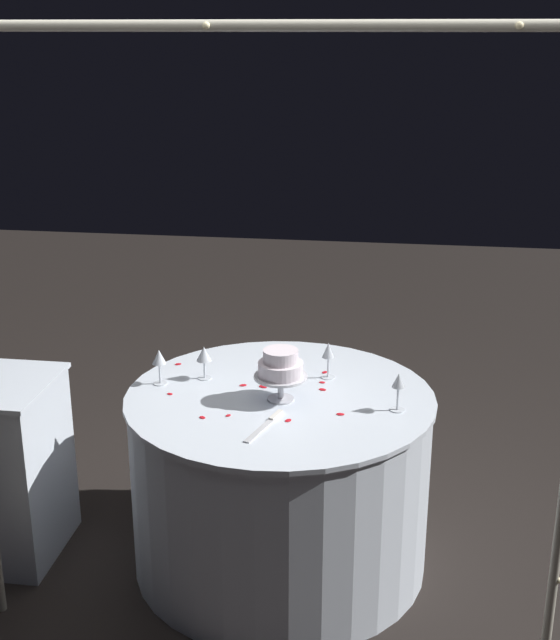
{
  "coord_description": "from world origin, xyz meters",
  "views": [
    {
      "loc": [
        -0.47,
        3.22,
        2.24
      ],
      "look_at": [
        0.0,
        0.0,
        1.12
      ],
      "focal_mm": 47.93,
      "sensor_mm": 36.0,
      "label": 1
    }
  ],
  "objects_px": {
    "wine_glass_0": "(204,355)",
    "tiered_cake": "(281,367)",
    "wine_glass_1": "(159,359)",
    "cake_knife": "(266,424)",
    "main_table": "(280,479)",
    "wine_glass_3": "(398,383)",
    "wine_glass_2": "(328,352)",
    "decorative_arch": "(257,268)"
  },
  "relations": [
    {
      "from": "wine_glass_2",
      "to": "cake_knife",
      "type": "distance_m",
      "value": 0.55
    },
    {
      "from": "tiered_cake",
      "to": "wine_glass_1",
      "type": "relative_size",
      "value": 1.41
    },
    {
      "from": "decorative_arch",
      "to": "tiered_cake",
      "type": "bearing_deg",
      "value": -91.29
    },
    {
      "from": "wine_glass_2",
      "to": "wine_glass_3",
      "type": "bearing_deg",
      "value": 135.94
    },
    {
      "from": "wine_glass_0",
      "to": "tiered_cake",
      "type": "bearing_deg",
      "value": 153.99
    },
    {
      "from": "main_table",
      "to": "wine_glass_2",
      "type": "relative_size",
      "value": 7.99
    },
    {
      "from": "wine_glass_0",
      "to": "wine_glass_3",
      "type": "distance_m",
      "value": 0.86
    },
    {
      "from": "main_table",
      "to": "wine_glass_1",
      "type": "distance_m",
      "value": 0.74
    },
    {
      "from": "main_table",
      "to": "wine_glass_3",
      "type": "height_order",
      "value": "wine_glass_3"
    },
    {
      "from": "main_table",
      "to": "cake_knife",
      "type": "relative_size",
      "value": 4.49
    },
    {
      "from": "decorative_arch",
      "to": "cake_knife",
      "type": "height_order",
      "value": "decorative_arch"
    },
    {
      "from": "main_table",
      "to": "tiered_cake",
      "type": "xyz_separation_m",
      "value": [
        -0.01,
        0.05,
        0.54
      ]
    },
    {
      "from": "decorative_arch",
      "to": "tiered_cake",
      "type": "height_order",
      "value": "decorative_arch"
    },
    {
      "from": "main_table",
      "to": "wine_glass_2",
      "type": "bearing_deg",
      "value": -129.66
    },
    {
      "from": "wine_glass_3",
      "to": "wine_glass_1",
      "type": "bearing_deg",
      "value": -6.92
    },
    {
      "from": "wine_glass_1",
      "to": "wine_glass_2",
      "type": "distance_m",
      "value": 0.73
    },
    {
      "from": "cake_knife",
      "to": "wine_glass_1",
      "type": "bearing_deg",
      "value": -32.74
    },
    {
      "from": "main_table",
      "to": "wine_glass_2",
      "type": "distance_m",
      "value": 0.59
    },
    {
      "from": "decorative_arch",
      "to": "wine_glass_1",
      "type": "xyz_separation_m",
      "value": [
        0.52,
        -0.56,
        -0.57
      ]
    },
    {
      "from": "tiered_cake",
      "to": "wine_glass_3",
      "type": "xyz_separation_m",
      "value": [
        -0.48,
        0.03,
        -0.03
      ]
    },
    {
      "from": "tiered_cake",
      "to": "wine_glass_2",
      "type": "height_order",
      "value": "tiered_cake"
    },
    {
      "from": "wine_glass_1",
      "to": "cake_knife",
      "type": "bearing_deg",
      "value": 147.26
    },
    {
      "from": "wine_glass_0",
      "to": "cake_knife",
      "type": "xyz_separation_m",
      "value": [
        -0.34,
        0.42,
        -0.1
      ]
    },
    {
      "from": "tiered_cake",
      "to": "cake_knife",
      "type": "xyz_separation_m",
      "value": [
        0.02,
        0.24,
        -0.14
      ]
    },
    {
      "from": "wine_glass_1",
      "to": "wine_glass_2",
      "type": "bearing_deg",
      "value": -166.26
    },
    {
      "from": "wine_glass_0",
      "to": "wine_glass_1",
      "type": "distance_m",
      "value": 0.19
    },
    {
      "from": "wine_glass_1",
      "to": "wine_glass_3",
      "type": "height_order",
      "value": "wine_glass_3"
    },
    {
      "from": "main_table",
      "to": "wine_glass_2",
      "type": "height_order",
      "value": "wine_glass_2"
    },
    {
      "from": "wine_glass_0",
      "to": "wine_glass_2",
      "type": "height_order",
      "value": "wine_glass_2"
    },
    {
      "from": "decorative_arch",
      "to": "wine_glass_2",
      "type": "distance_m",
      "value": 0.94
    },
    {
      "from": "wine_glass_2",
      "to": "wine_glass_3",
      "type": "height_order",
      "value": "wine_glass_2"
    },
    {
      "from": "main_table",
      "to": "wine_glass_0",
      "type": "xyz_separation_m",
      "value": [
        0.35,
        -0.13,
        0.5
      ]
    },
    {
      "from": "main_table",
      "to": "wine_glass_1",
      "type": "bearing_deg",
      "value": -4.82
    },
    {
      "from": "tiered_cake",
      "to": "wine_glass_0",
      "type": "xyz_separation_m",
      "value": [
        0.36,
        -0.18,
        -0.04
      ]
    },
    {
      "from": "wine_glass_3",
      "to": "wine_glass_2",
      "type": "bearing_deg",
      "value": -44.06
    },
    {
      "from": "tiered_cake",
      "to": "cake_knife",
      "type": "relative_size",
      "value": 0.76
    },
    {
      "from": "wine_glass_0",
      "to": "wine_glass_2",
      "type": "distance_m",
      "value": 0.54
    },
    {
      "from": "decorative_arch",
      "to": "wine_glass_2",
      "type": "bearing_deg",
      "value": -103.95
    },
    {
      "from": "main_table",
      "to": "decorative_arch",
      "type": "bearing_deg",
      "value": 89.87
    },
    {
      "from": "tiered_cake",
      "to": "wine_glass_2",
      "type": "distance_m",
      "value": 0.31
    },
    {
      "from": "cake_knife",
      "to": "wine_glass_3",
      "type": "bearing_deg",
      "value": -157.15
    },
    {
      "from": "tiered_cake",
      "to": "wine_glass_0",
      "type": "distance_m",
      "value": 0.4
    }
  ]
}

